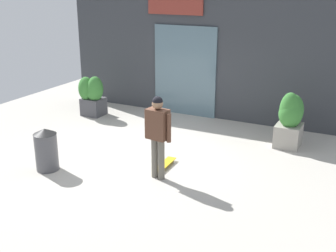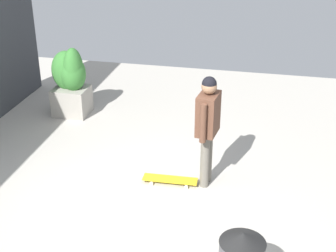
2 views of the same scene
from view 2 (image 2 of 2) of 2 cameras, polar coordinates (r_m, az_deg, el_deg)
name	(u,v)px [view 2 (image 2 of 2)]	position (r m, az deg, el deg)	size (l,w,h in m)	color
ground_plane	(137,212)	(6.69, -3.59, -10.01)	(12.00, 12.00, 0.00)	#B2ADA3
skateboarder	(208,121)	(6.81, 4.68, 0.63)	(0.60, 0.31, 1.67)	#666056
skateboard	(170,179)	(7.24, 0.24, -6.26)	(0.27, 0.82, 0.08)	gold
planter_box_right	(71,80)	(9.41, -11.28, 5.34)	(0.57, 0.68, 1.32)	gray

